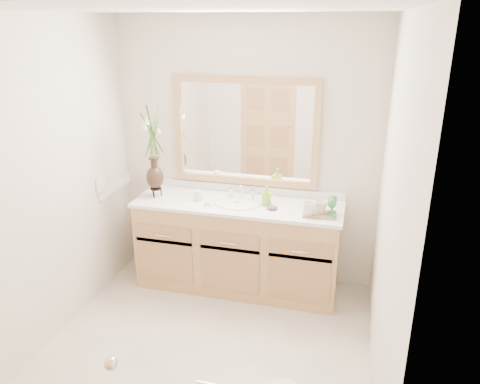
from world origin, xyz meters
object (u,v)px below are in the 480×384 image
(soap_bottle, at_px, (266,196))
(flower_vase, at_px, (153,141))
(tray, at_px, (320,214))
(tumbler, at_px, (198,195))

(soap_bottle, bearing_deg, flower_vase, 167.93)
(flower_vase, distance_m, tray, 1.57)
(tumbler, bearing_deg, tray, -3.85)
(flower_vase, distance_m, soap_bottle, 1.11)
(flower_vase, bearing_deg, soap_bottle, 2.48)
(tumbler, distance_m, soap_bottle, 0.61)
(flower_vase, relative_size, soap_bottle, 4.81)
(flower_vase, xyz_separation_m, soap_bottle, (1.01, 0.04, -0.44))
(flower_vase, height_order, tray, flower_vase)
(tray, bearing_deg, tumbler, 172.88)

